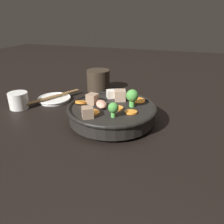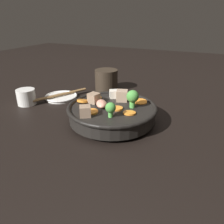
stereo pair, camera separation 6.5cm
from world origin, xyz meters
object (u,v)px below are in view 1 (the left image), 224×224
Objects in this scene: dark_mug at (98,80)px; chopsticks_pair at (54,97)px; tea_cup at (18,100)px; stirfry_bowl at (112,111)px; side_saucer at (54,99)px.

chopsticks_pair is at bearing 147.16° from dark_mug.
tea_cup is 0.32× the size of chopsticks_pair.
chopsticks_pair is at bearing 69.47° from stirfry_bowl.
stirfry_bowl reaches higher than dark_mug.
dark_mug is at bearing -32.84° from side_saucer.
side_saucer is 0.21m from dark_mug.
stirfry_bowl is 2.14× the size of side_saucer.
tea_cup reaches higher than chopsticks_pair.
stirfry_bowl is at bearing -110.53° from side_saucer.
side_saucer is 0.01m from chopsticks_pair.
tea_cup is (-0.00, 0.34, -0.01)m from stirfry_bowl.
tea_cup is 0.54× the size of dark_mug.
dark_mug is 0.21m from chopsticks_pair.
dark_mug is (0.17, -0.11, 0.04)m from side_saucer.
chopsticks_pair is (0.10, 0.26, -0.02)m from stirfry_bowl.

